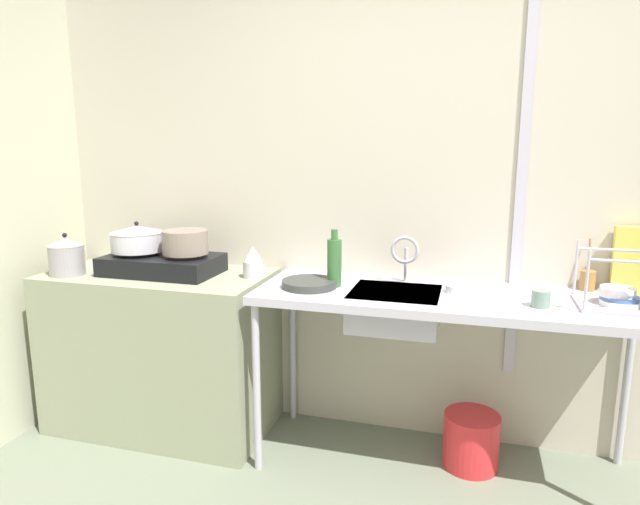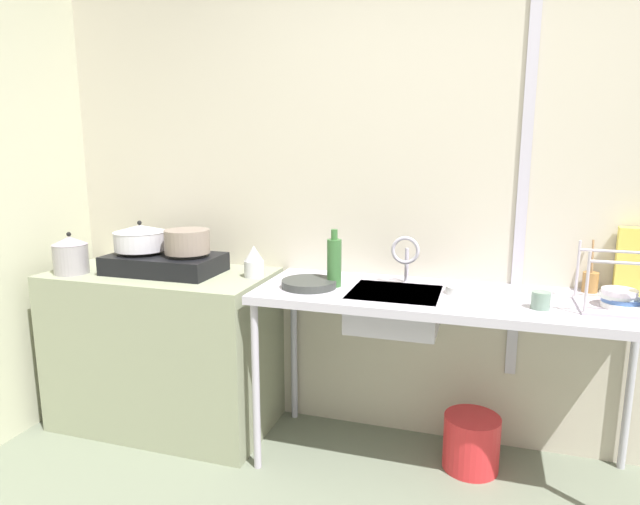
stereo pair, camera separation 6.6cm
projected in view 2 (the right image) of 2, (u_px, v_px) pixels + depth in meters
wall_back at (481, 184)px, 2.65m from camera, size 5.43×0.10×2.70m
wall_metal_strip at (525, 157)px, 2.51m from camera, size 0.05×0.01×2.16m
counter_concrete at (164, 349)px, 2.97m from camera, size 1.18×0.60×0.87m
counter_sink at (447, 307)px, 2.46m from camera, size 1.76×0.60×0.87m
stove at (165, 263)px, 2.87m from camera, size 0.59×0.35×0.12m
pot_on_left_burner at (140, 237)px, 2.88m from camera, size 0.28×0.28×0.16m
pot_on_right_burner at (187, 241)px, 2.80m from camera, size 0.23×0.23×0.12m
pot_beside_stove at (71, 255)px, 2.84m from camera, size 0.18×0.18×0.22m
percolator at (254, 262)px, 2.77m from camera, size 0.10×0.10×0.16m
sink_basin at (394, 309)px, 2.51m from camera, size 0.41×0.37×0.17m
faucet at (406, 253)px, 2.61m from camera, size 0.14×0.08×0.24m
frying_pan at (309, 284)px, 2.57m from camera, size 0.26×0.26×0.04m
dish_rack at (620, 300)px, 2.22m from camera, size 0.32×0.27×0.26m
cup_by_rack at (541, 300)px, 2.23m from camera, size 0.08×0.08×0.07m
small_bowl_on_drainboard at (460, 290)px, 2.46m from camera, size 0.13×0.13×0.04m
bottle_by_sink at (334, 262)px, 2.57m from camera, size 0.07×0.07×0.28m
cereal_box at (635, 262)px, 2.41m from camera, size 0.16×0.09×0.31m
utensil_jar at (590, 281)px, 2.48m from camera, size 0.07×0.07×0.24m
bucket_on_floor at (471, 442)px, 2.59m from camera, size 0.27×0.27×0.27m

